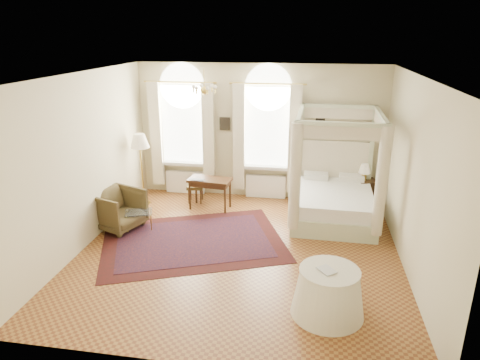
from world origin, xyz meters
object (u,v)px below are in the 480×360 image
(canopy_bed, at_px, (334,197))
(nightstand, at_px, (366,193))
(writing_desk, at_px, (210,183))
(stool, at_px, (195,188))
(armchair, at_px, (118,210))
(floor_lamp, at_px, (140,145))
(side_table, at_px, (328,292))
(coffee_table, at_px, (139,213))

(canopy_bed, distance_m, nightstand, 1.22)
(nightstand, height_order, writing_desk, writing_desk)
(writing_desk, relative_size, stool, 2.35)
(stool, relative_size, armchair, 0.48)
(canopy_bed, bearing_deg, floor_lamp, 177.14)
(canopy_bed, xyz_separation_m, armchair, (-4.52, -1.18, -0.13))
(floor_lamp, bearing_deg, stool, 13.92)
(nightstand, xyz_separation_m, writing_desk, (-3.65, -0.70, 0.30))
(canopy_bed, xyz_separation_m, side_table, (-0.21, -3.46, -0.19))
(nightstand, relative_size, stool, 1.51)
(armchair, distance_m, coffee_table, 0.44)
(writing_desk, height_order, armchair, armchair)
(side_table, bearing_deg, writing_desk, 125.83)
(writing_desk, xyz_separation_m, side_table, (2.64, -3.65, -0.27))
(coffee_table, bearing_deg, canopy_bed, 15.62)
(canopy_bed, xyz_separation_m, nightstand, (0.80, 0.90, -0.22))
(canopy_bed, relative_size, side_table, 2.23)
(stool, xyz_separation_m, floor_lamp, (-1.22, -0.30, 1.12))
(coffee_table, relative_size, side_table, 0.62)
(writing_desk, height_order, side_table, same)
(writing_desk, bearing_deg, armchair, -140.59)
(nightstand, bearing_deg, side_table, -103.07)
(canopy_bed, distance_m, writing_desk, 2.86)
(side_table, bearing_deg, armchair, 152.14)
(writing_desk, height_order, stool, writing_desk)
(side_table, bearing_deg, nightstand, 76.93)
(writing_desk, height_order, floor_lamp, floor_lamp)
(stool, bearing_deg, side_table, -52.24)
(coffee_table, bearing_deg, nightstand, 22.66)
(writing_desk, xyz_separation_m, stool, (-0.45, 0.33, -0.26))
(canopy_bed, relative_size, nightstand, 3.62)
(nightstand, distance_m, armchair, 5.71)
(writing_desk, bearing_deg, floor_lamp, 178.97)
(stool, distance_m, side_table, 5.04)
(armchair, relative_size, floor_lamp, 0.54)
(nightstand, height_order, stool, nightstand)
(writing_desk, bearing_deg, side_table, -54.17)
(armchair, relative_size, side_table, 0.86)
(stool, distance_m, floor_lamp, 1.68)
(armchair, bearing_deg, writing_desk, -30.44)
(canopy_bed, bearing_deg, side_table, -93.49)
(nightstand, distance_m, writing_desk, 3.73)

